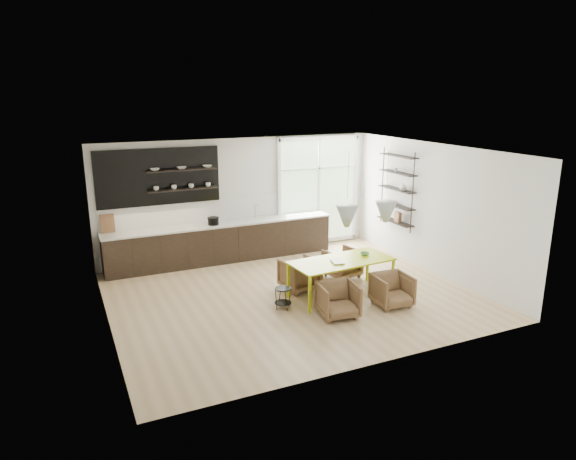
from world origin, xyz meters
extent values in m
cube|color=#D1B186|center=(0.00, 0.00, -0.01)|extent=(7.00, 6.00, 0.01)
cube|color=silver|center=(0.00, 3.00, 1.45)|extent=(7.00, 0.02, 2.90)
cube|color=silver|center=(-3.50, 0.00, 1.45)|extent=(0.02, 6.00, 2.90)
cube|color=silver|center=(3.50, 0.00, 1.45)|extent=(0.02, 6.00, 2.90)
cube|color=white|center=(0.00, 0.00, 2.90)|extent=(7.00, 6.00, 0.01)
cube|color=#B2D1A5|center=(2.15, 2.97, 1.45)|extent=(2.20, 0.02, 2.70)
cube|color=silver|center=(2.15, 2.94, 1.45)|extent=(2.30, 0.08, 2.80)
cone|color=#B2BCC0|center=(0.95, -0.50, 1.65)|extent=(0.44, 0.44, 0.42)
cone|color=#B2BCC0|center=(1.85, -0.50, 1.65)|extent=(0.44, 0.44, 0.42)
cylinder|color=black|center=(0.95, -0.50, 2.46)|extent=(0.01, 0.01, 0.89)
cylinder|color=black|center=(1.85, -0.50, 2.46)|extent=(0.01, 0.01, 0.89)
cube|color=black|center=(-0.60, 2.67, 0.45)|extent=(5.50, 0.65, 0.90)
cube|color=silver|center=(-0.60, 2.67, 0.92)|extent=(5.54, 0.69, 0.04)
cube|color=silver|center=(-0.60, 2.98, 1.20)|extent=(5.50, 0.02, 0.55)
cube|color=black|center=(-1.95, 2.96, 2.10)|extent=(2.80, 0.06, 1.30)
cube|color=black|center=(-1.45, 2.82, 2.25)|extent=(1.60, 0.28, 0.03)
cube|color=black|center=(-1.45, 2.82, 1.80)|extent=(1.60, 0.28, 0.03)
cube|color=#8B5F3D|center=(-3.15, 2.90, 1.15)|extent=(0.30, 0.10, 0.42)
cylinder|color=silver|center=(0.30, 2.77, 1.12)|extent=(0.02, 0.02, 0.40)
imported|color=white|center=(-2.05, 2.82, 2.29)|extent=(0.22, 0.22, 0.05)
imported|color=white|center=(-1.45, 2.82, 2.29)|extent=(0.22, 0.22, 0.05)
imported|color=white|center=(-0.85, 2.82, 2.29)|extent=(0.22, 0.22, 0.05)
imported|color=white|center=(-2.05, 2.82, 1.86)|extent=(0.12, 0.12, 0.10)
imported|color=white|center=(-1.65, 2.82, 1.86)|extent=(0.12, 0.12, 0.10)
imported|color=white|center=(-1.25, 2.82, 1.86)|extent=(0.12, 0.12, 0.10)
imported|color=white|center=(-0.85, 2.82, 1.86)|extent=(0.12, 0.12, 0.10)
cylinder|color=black|center=(-0.82, 2.59, 1.02)|extent=(0.26, 0.26, 0.16)
cube|color=black|center=(3.36, 0.60, 1.70)|extent=(0.02, 0.02, 1.90)
cube|color=black|center=(3.36, 1.80, 1.70)|extent=(0.02, 0.02, 1.90)
cube|color=black|center=(3.36, 1.20, 0.90)|extent=(0.26, 1.20, 0.02)
cube|color=black|center=(3.36, 1.20, 1.30)|extent=(0.26, 1.20, 0.02)
cube|color=black|center=(3.36, 1.20, 1.70)|extent=(0.26, 1.20, 0.02)
cube|color=black|center=(3.36, 1.20, 2.10)|extent=(0.26, 1.20, 0.03)
cube|color=black|center=(3.36, 1.20, 2.50)|extent=(0.26, 1.20, 0.03)
imported|color=white|center=(3.36, 0.95, 1.81)|extent=(0.18, 0.18, 0.19)
imported|color=#333338|center=(3.36, 1.40, 1.34)|extent=(0.22, 0.22, 0.05)
imported|color=white|center=(3.36, 1.30, 2.16)|extent=(0.10, 0.10, 0.09)
cube|color=#8B5F3D|center=(3.36, 1.10, 1.03)|extent=(0.10, 0.18, 0.24)
cube|color=#BED40C|center=(0.89, -0.44, 0.73)|extent=(2.11, 1.06, 0.03)
cube|color=#BED40C|center=(-0.05, -0.92, 0.36)|extent=(0.05, 0.05, 0.72)
cube|color=#BED40C|center=(-0.11, -0.09, 0.36)|extent=(0.05, 0.05, 0.72)
cube|color=#BED40C|center=(1.90, -0.78, 0.36)|extent=(0.05, 0.05, 0.72)
cube|color=#BED40C|center=(1.84, 0.04, 0.36)|extent=(0.05, 0.05, 0.72)
imported|color=brown|center=(0.28, 0.20, 0.33)|extent=(0.78, 0.80, 0.65)
imported|color=brown|center=(1.47, 0.49, 0.32)|extent=(0.80, 0.81, 0.63)
imported|color=brown|center=(0.35, -1.27, 0.32)|extent=(0.77, 0.78, 0.63)
imported|color=brown|center=(1.53, -1.28, 0.31)|extent=(0.70, 0.72, 0.62)
cylinder|color=black|center=(-0.42, -0.54, 0.40)|extent=(0.30, 0.30, 0.02)
cylinder|color=black|center=(-0.42, -0.54, 0.11)|extent=(0.32, 0.32, 0.01)
cylinder|color=black|center=(-0.28, -0.54, 0.20)|extent=(0.01, 0.01, 0.40)
cylinder|color=black|center=(-0.43, -0.40, 0.20)|extent=(0.01, 0.01, 0.40)
cylinder|color=black|center=(-0.57, -0.54, 0.20)|extent=(0.01, 0.01, 0.40)
cylinder|color=black|center=(-0.42, -0.68, 0.20)|extent=(0.01, 0.01, 0.40)
imported|color=white|center=(0.64, -0.51, 0.76)|extent=(0.29, 0.35, 0.03)
imported|color=#548955|center=(1.48, -0.37, 0.78)|extent=(0.23, 0.23, 0.06)
camera|label=1|loc=(-4.08, -8.77, 3.99)|focal=32.00mm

